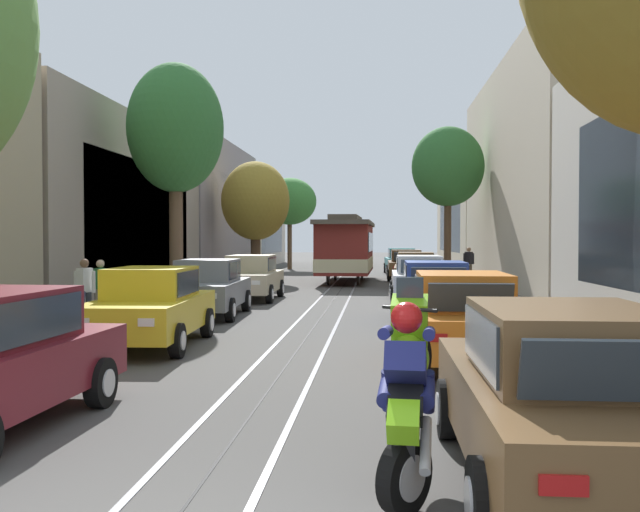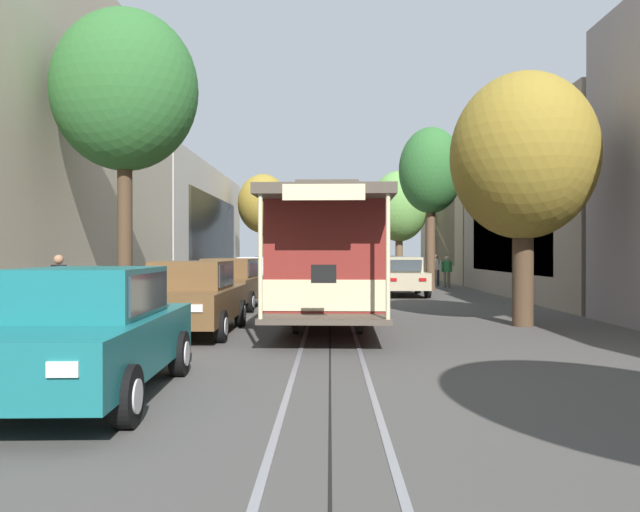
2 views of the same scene
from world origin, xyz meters
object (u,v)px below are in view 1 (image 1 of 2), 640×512
at_px(parked_car_orange_second_right, 461,318).
at_px(parked_car_white_fourth_right, 419,278).
at_px(parked_car_grey_mid_left, 208,287).
at_px(pedestrian_on_right_pavement, 101,285).
at_px(street_tree_kerb_left_second, 176,130).
at_px(motorcycle_with_rider, 408,382).
at_px(parked_car_brown_near_right, 565,395).
at_px(parked_car_beige_fourth_left, 251,277).
at_px(pedestrian_crossing_far, 85,288).
at_px(cable_car_trolley, 346,249).
at_px(parked_car_teal_far_right, 401,261).
at_px(parked_car_blue_mid_right, 434,292).
at_px(pedestrian_on_left_pavement, 469,262).
at_px(street_tree_kerb_left_fourth, 290,202).
at_px(street_tree_kerb_right_second, 448,167).
at_px(parked_car_brown_sixth_right, 406,265).
at_px(parked_car_brown_fifth_right, 415,270).
at_px(parked_car_yellow_second_left, 151,306).
at_px(street_tree_kerb_left_mid, 255,201).

xyz_separation_m(parked_car_orange_second_right, parked_car_white_fourth_right, (-0.02, 12.08, 0.00)).
distance_m(parked_car_grey_mid_left, pedestrian_on_right_pavement, 2.87).
xyz_separation_m(street_tree_kerb_left_second, motorcycle_with_rider, (6.45, -15.07, -4.55)).
relative_size(parked_car_brown_near_right, motorcycle_with_rider, 2.36).
bearing_deg(parked_car_beige_fourth_left, pedestrian_crossing_far, -109.61).
xyz_separation_m(cable_car_trolley, pedestrian_crossing_far, (-5.66, -17.73, -0.72)).
distance_m(parked_car_grey_mid_left, pedestrian_crossing_far, 3.49).
bearing_deg(parked_car_teal_far_right, parked_car_orange_second_right, -90.00).
bearing_deg(parked_car_blue_mid_right, parked_car_teal_far_right, 90.05).
height_order(parked_car_blue_mid_right, pedestrian_on_left_pavement, pedestrian_on_left_pavement).
relative_size(street_tree_kerb_left_fourth, pedestrian_crossing_far, 3.87).
bearing_deg(parked_car_grey_mid_left, parked_car_orange_second_right, -48.17).
bearing_deg(pedestrian_on_right_pavement, cable_car_trolley, 69.82).
bearing_deg(street_tree_kerb_right_second, parked_car_grey_mid_left, -117.50).
bearing_deg(pedestrian_crossing_far, pedestrian_on_right_pavement, 99.30).
relative_size(parked_car_orange_second_right, parked_car_brown_sixth_right, 1.00).
bearing_deg(street_tree_kerb_left_second, parked_car_grey_mid_left, -53.14).
height_order(parked_car_white_fourth_right, street_tree_kerb_left_second, street_tree_kerb_left_second).
height_order(parked_car_grey_mid_left, street_tree_kerb_left_second, street_tree_kerb_left_second).
relative_size(parked_car_beige_fourth_left, parked_car_brown_fifth_right, 0.99).
xyz_separation_m(parked_car_yellow_second_left, parked_car_brown_near_right, (6.18, -7.38, 0.00)).
relative_size(parked_car_beige_fourth_left, parked_car_white_fourth_right, 1.00).
relative_size(parked_car_yellow_second_left, parked_car_brown_sixth_right, 1.01).
height_order(parked_car_brown_sixth_right, street_tree_kerb_left_second, street_tree_kerb_left_second).
xyz_separation_m(parked_car_orange_second_right, parked_car_blue_mid_right, (0.02, 5.90, 0.00)).
bearing_deg(parked_car_brown_fifth_right, cable_car_trolley, 127.72).
distance_m(parked_car_yellow_second_left, pedestrian_on_right_pavement, 5.42).
xyz_separation_m(parked_car_brown_near_right, pedestrian_on_right_pavement, (-9.10, 11.95, 0.10)).
distance_m(parked_car_brown_near_right, parked_car_white_fourth_right, 17.97).
xyz_separation_m(parked_car_teal_far_right, pedestrian_on_right_pavement, (-8.91, -24.18, 0.10)).
bearing_deg(street_tree_kerb_right_second, parked_car_brown_sixth_right, 141.37).
relative_size(parked_car_brown_sixth_right, street_tree_kerb_left_second, 0.58).
bearing_deg(parked_car_grey_mid_left, street_tree_kerb_left_mid, 95.26).
xyz_separation_m(parked_car_orange_second_right, cable_car_trolley, (-2.99, 22.17, 0.86)).
bearing_deg(parked_car_brown_sixth_right, parked_car_orange_second_right, -90.08).
distance_m(parked_car_beige_fourth_left, parked_car_orange_second_right, 13.47).
relative_size(street_tree_kerb_left_mid, cable_car_trolley, 0.66).
relative_size(parked_car_beige_fourth_left, pedestrian_on_left_pavement, 2.54).
height_order(parked_car_orange_second_right, street_tree_kerb_left_fourth, street_tree_kerb_left_fourth).
relative_size(pedestrian_on_left_pavement, pedestrian_on_right_pavement, 1.08).
relative_size(street_tree_kerb_left_fourth, cable_car_trolley, 0.70).
relative_size(parked_car_teal_far_right, street_tree_kerb_left_second, 0.58).
bearing_deg(pedestrian_on_right_pavement, parked_car_grey_mid_left, 16.96).
height_order(parked_car_white_fourth_right, parked_car_teal_far_right, same).
relative_size(parked_car_yellow_second_left, pedestrian_on_left_pavement, 2.57).
distance_m(parked_car_yellow_second_left, parked_car_brown_sixth_right, 23.51).
distance_m(parked_car_blue_mid_right, street_tree_kerb_left_mid, 18.76).
bearing_deg(parked_car_orange_second_right, parked_car_brown_sixth_right, 89.92).
xyz_separation_m(parked_car_yellow_second_left, street_tree_kerb_left_second, (-1.65, 7.37, 4.70)).
relative_size(parked_car_white_fourth_right, parked_car_brown_sixth_right, 1.00).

